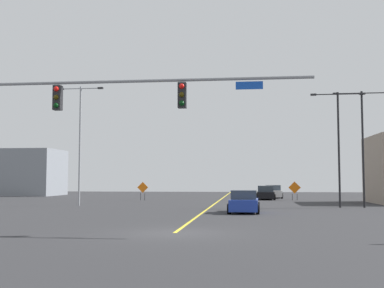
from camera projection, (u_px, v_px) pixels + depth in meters
ground at (175, 233)px, 19.65m from camera, size 129.05×129.05×0.00m
road_centre_stripe at (222, 198)px, 55.17m from camera, size 0.16×71.69×0.01m
traffic_signal_assembly at (64, 108)px, 20.56m from camera, size 16.11×0.44×6.74m
street_lamp_far_right at (363, 138)px, 37.50m from camera, size 4.37×0.24×8.99m
street_lamp_near_left at (339, 139)px, 37.63m from camera, size 4.14×0.24×8.93m
street_lamp_far_left at (80, 136)px, 40.40m from camera, size 3.83×0.24×9.90m
construction_sign_left_lane at (143, 189)px, 50.37m from camera, size 1.13×0.06×1.89m
construction_sign_right_shoulder at (295, 188)px, 50.53m from camera, size 1.26×0.16×1.94m
car_blue_near at (244, 202)px, 31.60m from camera, size 2.09×4.14×1.47m
car_white_approaching at (273, 192)px, 56.33m from camera, size 2.17×4.09×1.50m
car_black_distant at (266, 193)px, 52.01m from camera, size 2.08×4.16×1.48m
roadside_building_west at (31, 173)px, 65.45m from camera, size 7.50×7.41×6.14m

